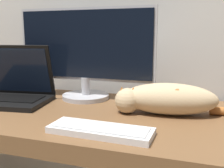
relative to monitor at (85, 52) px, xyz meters
The scene contains 5 objects.
desk 0.42m from the monitor, 66.88° to the right, with size 1.74×0.64×0.78m.
monitor is the anchor object (origin of this frame).
laptop 0.37m from the monitor, 150.22° to the right, with size 0.35×0.28×0.25m.
external_keyboard 0.50m from the monitor, 60.77° to the right, with size 0.33×0.12×0.02m.
cat 0.44m from the monitor, 19.08° to the right, with size 0.51×0.18×0.12m.
Camera 1 is at (0.41, -0.60, 1.07)m, focal length 42.00 mm.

